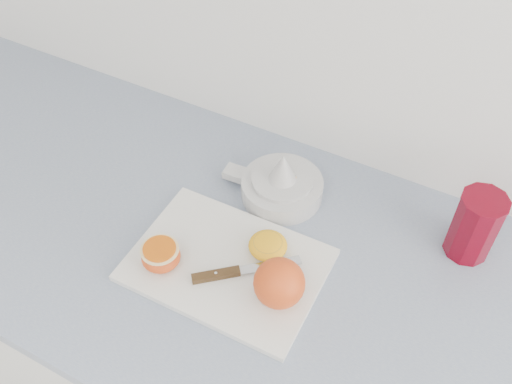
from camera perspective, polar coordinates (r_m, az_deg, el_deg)
cutting_board at (r=0.97m, az=-2.93°, el=-7.28°), size 0.32×0.23×0.01m
whole_orange at (r=0.89m, az=2.34°, el=-9.10°), size 0.08×0.08×0.08m
half_orange at (r=0.96m, az=-9.50°, el=-6.30°), size 0.07×0.07×0.04m
squeezed_shell at (r=0.97m, az=1.19°, el=-5.35°), size 0.07×0.07×0.03m
paring_knife at (r=0.95m, az=-3.05°, el=-8.11°), size 0.15×0.13×0.01m
citrus_juicer at (r=1.06m, az=2.53°, el=0.74°), size 0.19×0.15×0.10m
red_tumbler at (r=1.02m, az=20.97°, el=-3.34°), size 0.08×0.08×0.13m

